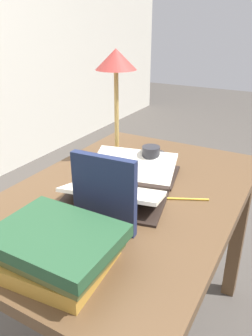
{
  "coord_description": "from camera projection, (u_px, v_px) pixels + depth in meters",
  "views": [
    {
      "loc": [
        -0.88,
        -0.49,
        1.28
      ],
      "look_at": [
        0.01,
        0.01,
        0.82
      ],
      "focal_mm": 35.0,
      "sensor_mm": 36.0,
      "label": 1
    }
  ],
  "objects": [
    {
      "name": "book_standing_upright",
      "position": [
        104.0,
        194.0,
        0.89
      ],
      "size": [
        0.04,
        0.19,
        0.22
      ],
      "rotation": [
        0.0,
        0.0,
        0.08
      ],
      "color": "#1E284C",
      "rests_on": "reading_desk"
    },
    {
      "name": "pencil",
      "position": [
        182.0,
        199.0,
        1.08
      ],
      "size": [
        0.08,
        0.16,
        0.01
      ],
      "rotation": [
        0.0,
        0.0,
        0.45
      ],
      "color": "gold",
      "rests_on": "reading_desk"
    },
    {
      "name": "open_book",
      "position": [
        124.0,
        181.0,
        1.16
      ],
      "size": [
        0.5,
        0.42,
        0.07
      ],
      "rotation": [
        0.0,
        0.0,
        0.22
      ],
      "color": "black",
      "rests_on": "reading_desk"
    },
    {
      "name": "book_stack_tall",
      "position": [
        58.0,
        248.0,
        0.76
      ],
      "size": [
        0.23,
        0.29,
        0.1
      ],
      "color": "#BC8933",
      "rests_on": "reading_desk"
    },
    {
      "name": "reading_lamp",
      "position": [
        116.0,
        76.0,
        1.28
      ],
      "size": [
        0.16,
        0.16,
        0.45
      ],
      "color": "tan",
      "rests_on": "reading_desk"
    },
    {
      "name": "reading_desk",
      "position": [
        126.0,
        219.0,
        1.18
      ],
      "size": [
        1.11,
        0.75,
        0.74
      ],
      "color": "brown",
      "rests_on": "ground_plane"
    },
    {
      "name": "coffee_mug",
      "position": [
        151.0,
        158.0,
        1.29
      ],
      "size": [
        0.09,
        0.08,
        0.09
      ],
      "rotation": [
        0.0,
        0.0,
        5.63
      ],
      "color": "#28282D",
      "rests_on": "reading_desk"
    }
  ]
}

